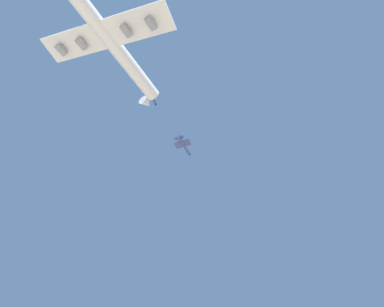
{
  "coord_description": "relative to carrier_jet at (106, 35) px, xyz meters",
  "views": [
    {
      "loc": [
        -43.72,
        64.75,
        1.52
      ],
      "look_at": [
        15.38,
        33.8,
        62.08
      ],
      "focal_mm": 28.25,
      "sensor_mm": 36.0,
      "label": 1
    }
  ],
  "objects": [
    {
      "name": "carrier_jet",
      "position": [
        0.0,
        0.0,
        0.0
      ],
      "size": [
        59.49,
        62.54,
        21.29
      ],
      "rotation": [
        0.15,
        0.0,
        -0.83
      ],
      "color": "white"
    },
    {
      "name": "chase_jet_left_wing",
      "position": [
        27.68,
        -50.23,
        -17.8
      ],
      "size": [
        12.01,
        13.55,
        4.0
      ],
      "rotation": [
        0.0,
        0.0,
        -0.88
      ],
      "color": "#38478C"
    },
    {
      "name": "chase_jet_trailing",
      "position": [
        32.48,
        -31.58,
        17.47
      ],
      "size": [
        13.3,
        12.33,
        4.0
      ],
      "rotation": [
        0.0,
        0.0,
        -0.73
      ],
      "color": "#38478C"
    }
  ]
}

